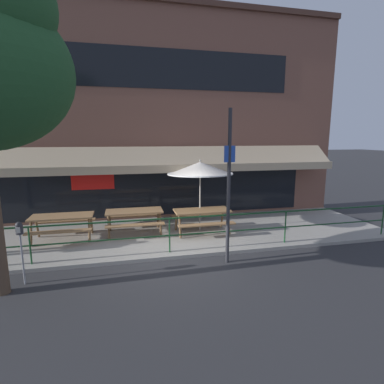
{
  "coord_description": "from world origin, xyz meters",
  "views": [
    {
      "loc": [
        -1.13,
        -7.37,
        3.19
      ],
      "look_at": [
        0.92,
        1.6,
        1.5
      ],
      "focal_mm": 28.0,
      "sensor_mm": 36.0,
      "label": 1
    }
  ],
  "objects_px": {
    "parking_meter_near": "(20,234)",
    "picnic_table_left": "(62,221)",
    "picnic_table_centre": "(134,215)",
    "picnic_table_right": "(202,215)",
    "street_sign_pole": "(229,186)",
    "patio_umbrella_right": "(200,169)"
  },
  "relations": [
    {
      "from": "picnic_table_centre",
      "to": "picnic_table_right",
      "type": "distance_m",
      "value": 2.2
    },
    {
      "from": "patio_umbrella_right",
      "to": "street_sign_pole",
      "type": "relative_size",
      "value": 0.61
    },
    {
      "from": "parking_meter_near",
      "to": "picnic_table_left",
      "type": "bearing_deg",
      "value": 82.4
    },
    {
      "from": "picnic_table_right",
      "to": "parking_meter_near",
      "type": "xyz_separation_m",
      "value": [
        -4.66,
        -2.34,
        0.44
      ]
    },
    {
      "from": "patio_umbrella_right",
      "to": "parking_meter_near",
      "type": "xyz_separation_m",
      "value": [
        -4.66,
        -2.63,
        -1.03
      ]
    },
    {
      "from": "patio_umbrella_right",
      "to": "picnic_table_left",
      "type": "bearing_deg",
      "value": -179.55
    },
    {
      "from": "picnic_table_left",
      "to": "picnic_table_centre",
      "type": "xyz_separation_m",
      "value": [
        2.15,
        0.17,
        0.0
      ]
    },
    {
      "from": "picnic_table_left",
      "to": "picnic_table_centre",
      "type": "relative_size",
      "value": 1.0
    },
    {
      "from": "picnic_table_right",
      "to": "parking_meter_near",
      "type": "relative_size",
      "value": 1.27
    },
    {
      "from": "picnic_table_centre",
      "to": "picnic_table_right",
      "type": "xyz_separation_m",
      "value": [
        2.15,
        -0.43,
        0.0
      ]
    },
    {
      "from": "picnic_table_right",
      "to": "parking_meter_near",
      "type": "bearing_deg",
      "value": -153.32
    },
    {
      "from": "picnic_table_left",
      "to": "parking_meter_near",
      "type": "relative_size",
      "value": 1.27
    },
    {
      "from": "picnic_table_left",
      "to": "street_sign_pole",
      "type": "distance_m",
      "value": 5.2
    },
    {
      "from": "patio_umbrella_right",
      "to": "street_sign_pole",
      "type": "height_order",
      "value": "street_sign_pole"
    },
    {
      "from": "street_sign_pole",
      "to": "patio_umbrella_right",
      "type": "bearing_deg",
      "value": 91.96
    },
    {
      "from": "picnic_table_centre",
      "to": "street_sign_pole",
      "type": "relative_size",
      "value": 0.46
    },
    {
      "from": "picnic_table_centre",
      "to": "parking_meter_near",
      "type": "xyz_separation_m",
      "value": [
        -2.5,
        -2.77,
        0.44
      ]
    },
    {
      "from": "parking_meter_near",
      "to": "street_sign_pole",
      "type": "relative_size",
      "value": 0.37
    },
    {
      "from": "parking_meter_near",
      "to": "street_sign_pole",
      "type": "distance_m",
      "value": 4.82
    },
    {
      "from": "picnic_table_left",
      "to": "street_sign_pole",
      "type": "bearing_deg",
      "value": -29.35
    },
    {
      "from": "patio_umbrella_right",
      "to": "street_sign_pole",
      "type": "bearing_deg",
      "value": -88.04
    },
    {
      "from": "parking_meter_near",
      "to": "patio_umbrella_right",
      "type": "bearing_deg",
      "value": 29.45
    }
  ]
}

